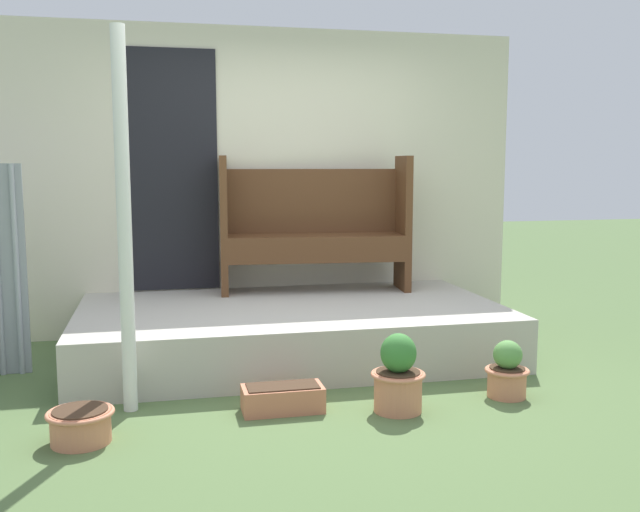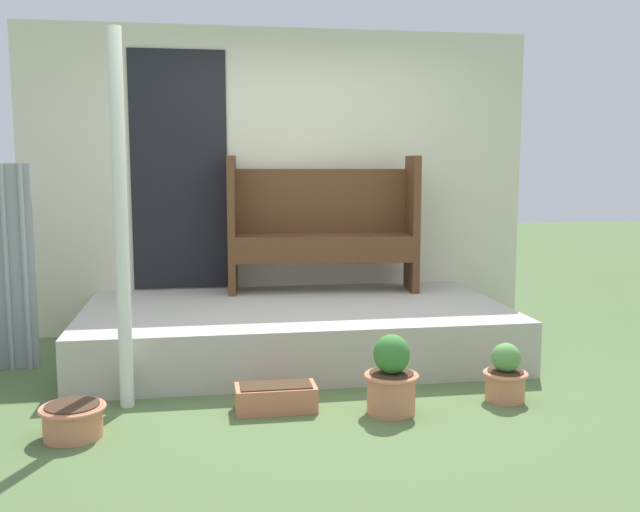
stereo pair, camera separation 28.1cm
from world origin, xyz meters
TOP-DOWN VIEW (x-y plane):
  - ground_plane at (0.00, 0.00)m, footprint 24.00×24.00m
  - porch_slab at (-0.06, 0.87)m, footprint 3.16×1.74m
  - house_wall at (-0.10, 1.77)m, footprint 4.36×0.08m
  - support_post at (-1.22, -0.12)m, footprint 0.08×0.08m
  - bench at (0.25, 1.48)m, footprint 1.60×0.54m
  - flower_pot_left at (-1.45, -0.58)m, footprint 0.35×0.35m
  - flower_pot_middle at (0.33, -0.49)m, footprint 0.33×0.33m
  - flower_pot_right at (1.09, -0.39)m, footprint 0.28×0.28m
  - planter_box_rect at (-0.33, -0.34)m, footprint 0.48×0.22m

SIDE VIEW (x-z plane):
  - ground_plane at x=0.00m, z-range 0.00..0.00m
  - planter_box_rect at x=-0.33m, z-range 0.00..0.16m
  - flower_pot_left at x=-1.45m, z-range 0.01..0.19m
  - flower_pot_right at x=1.09m, z-range -0.02..0.34m
  - porch_slab at x=-0.06m, z-range 0.00..0.39m
  - flower_pot_middle at x=0.33m, z-range -0.03..0.44m
  - bench at x=0.25m, z-range 0.40..1.54m
  - support_post at x=-1.22m, z-range 0.00..2.24m
  - house_wall at x=-0.10m, z-range 0.00..2.60m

